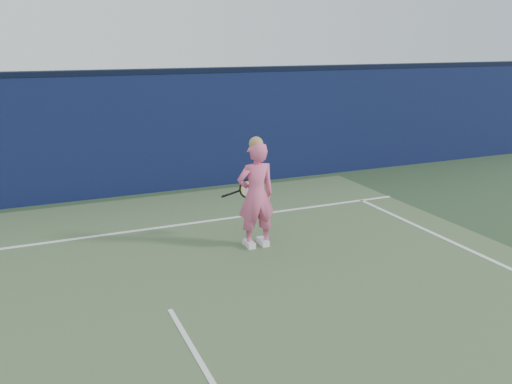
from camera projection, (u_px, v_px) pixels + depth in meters
name	position (u px, v px, depth m)	size (l,w,h in m)	color
ground	(194.00, 352.00, 5.72)	(80.00, 80.00, 0.00)	#2E4A2D
backstop_wall	(99.00, 137.00, 11.12)	(24.00, 0.40, 2.50)	#0C1636
wall_cap	(93.00, 73.00, 10.77)	(24.00, 0.42, 0.10)	black
player	(256.00, 195.00, 8.44)	(0.62, 0.40, 1.77)	#EF5D90
racket	(246.00, 189.00, 8.80)	(0.59, 0.17, 0.32)	black
court_lines	(204.00, 368.00, 5.42)	(11.00, 12.04, 0.01)	white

